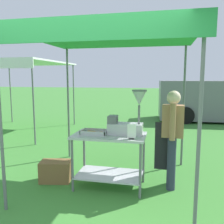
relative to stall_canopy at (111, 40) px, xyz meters
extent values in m
plane|color=#3D7F33|center=(-0.14, 4.69, -2.40)|extent=(70.00, 70.00, 0.00)
cylinder|color=slate|center=(-1.25, -1.10, -1.18)|extent=(0.04, 0.04, 2.45)
cylinder|color=slate|center=(1.25, -1.10, -1.18)|extent=(0.04, 0.04, 2.45)
cylinder|color=slate|center=(-1.25, 1.21, -1.18)|extent=(0.04, 0.04, 2.45)
cylinder|color=slate|center=(1.25, 1.21, -1.18)|extent=(0.04, 0.04, 2.45)
cube|color=#2D934C|center=(0.00, 0.05, 0.07)|extent=(2.69, 2.51, 0.05)
cube|color=#2D934C|center=(0.00, -1.19, -0.07)|extent=(2.69, 0.02, 0.24)
cube|color=#B7B7BC|center=(0.00, -0.10, -1.53)|extent=(1.18, 0.68, 0.04)
cube|color=#B7B7BC|center=(0.00, -0.10, -2.19)|extent=(1.08, 0.63, 0.02)
cylinder|color=slate|center=(-0.54, -0.39, -1.97)|extent=(0.04, 0.04, 0.86)
cylinder|color=slate|center=(0.54, -0.39, -1.97)|extent=(0.04, 0.04, 0.86)
cylinder|color=slate|center=(-0.54, 0.19, -1.97)|extent=(0.04, 0.04, 0.86)
cylinder|color=slate|center=(0.54, 0.19, -1.97)|extent=(0.04, 0.04, 0.86)
cube|color=#B7B7BC|center=(-0.24, -0.14, -1.50)|extent=(0.42, 0.27, 0.01)
cube|color=#B7B7BC|center=(-0.24, -0.27, -1.47)|extent=(0.42, 0.01, 0.06)
cube|color=#B7B7BC|center=(-0.24, -0.01, -1.47)|extent=(0.42, 0.01, 0.06)
cube|color=#B7B7BC|center=(-0.45, -0.14, -1.47)|extent=(0.01, 0.27, 0.06)
cube|color=#B7B7BC|center=(-0.04, -0.14, -1.47)|extent=(0.01, 0.27, 0.06)
torus|color=gold|center=(-0.35, -0.20, -1.48)|extent=(0.11, 0.11, 0.02)
torus|color=gold|center=(-0.27, -0.22, -1.48)|extent=(0.08, 0.08, 0.02)
torus|color=gold|center=(-0.22, -0.13, -1.48)|extent=(0.08, 0.08, 0.02)
torus|color=gold|center=(-0.35, -0.08, -1.48)|extent=(0.11, 0.11, 0.02)
torus|color=gold|center=(-0.28, -0.09, -1.48)|extent=(0.11, 0.11, 0.02)
torus|color=gold|center=(-0.16, -0.18, -1.48)|extent=(0.11, 0.11, 0.02)
torus|color=gold|center=(-0.14, -0.11, -1.48)|extent=(0.10, 0.10, 0.02)
torus|color=gold|center=(-0.10, -0.21, -1.48)|extent=(0.11, 0.11, 0.02)
torus|color=gold|center=(-0.27, -0.18, -1.46)|extent=(0.09, 0.09, 0.02)
torus|color=gold|center=(-0.40, -0.15, -1.48)|extent=(0.11, 0.11, 0.02)
torus|color=gold|center=(-0.30, -0.15, -1.48)|extent=(0.10, 0.10, 0.02)
cube|color=#B7B7BC|center=(0.25, -0.02, -1.42)|extent=(0.56, 0.28, 0.18)
cube|color=slate|center=(0.04, -0.02, -1.27)|extent=(0.14, 0.22, 0.12)
cylinder|color=slate|center=(0.47, -0.02, -1.18)|extent=(0.04, 0.04, 0.30)
cone|color=#B7B7BC|center=(0.47, -0.02, -0.91)|extent=(0.22, 0.22, 0.22)
cylinder|color=slate|center=(0.47, -0.02, -0.79)|extent=(0.23, 0.23, 0.02)
cube|color=black|center=(0.39, -0.32, -1.50)|extent=(0.08, 0.05, 0.02)
cube|color=white|center=(0.39, -0.32, -1.39)|extent=(0.13, 0.01, 0.21)
cylinder|color=#2D3347|center=(1.00, 0.01, -1.97)|extent=(0.14, 0.14, 0.86)
cylinder|color=#2D3347|center=(1.01, 0.21, -1.97)|extent=(0.14, 0.14, 0.86)
cube|color=#9E704C|center=(1.01, 0.11, -1.28)|extent=(0.35, 0.24, 0.52)
cube|color=black|center=(0.89, 0.12, -1.71)|extent=(0.32, 0.04, 0.80)
cylinder|color=#9E704C|center=(0.99, -0.11, -1.26)|extent=(0.09, 0.09, 0.58)
cylinder|color=#9E704C|center=(1.02, 0.33, -1.26)|extent=(0.09, 0.09, 0.58)
sphere|color=beige|center=(1.01, 0.11, -0.90)|extent=(0.22, 0.22, 0.22)
cube|color=brown|center=(-0.98, -0.09, -2.22)|extent=(0.57, 0.41, 0.36)
cube|color=slate|center=(3.26, 7.00, -1.51)|extent=(5.30, 2.20, 1.60)
cylinder|color=black|center=(1.60, 7.84, -2.06)|extent=(0.69, 0.28, 0.68)
cylinder|color=black|center=(1.70, 5.98, -2.06)|extent=(0.69, 0.28, 0.68)
cylinder|color=slate|center=(-2.55, 1.97, -1.26)|extent=(0.04, 0.04, 2.29)
cylinder|color=slate|center=(-5.28, 4.90, -1.26)|extent=(0.04, 0.04, 2.29)
cylinder|color=slate|center=(-2.55, 4.90, -1.26)|extent=(0.04, 0.04, 2.29)
cube|color=white|center=(-3.92, 3.43, -0.09)|extent=(2.93, 3.13, 0.05)
camera|label=1|loc=(0.85, -3.84, -0.59)|focal=38.64mm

